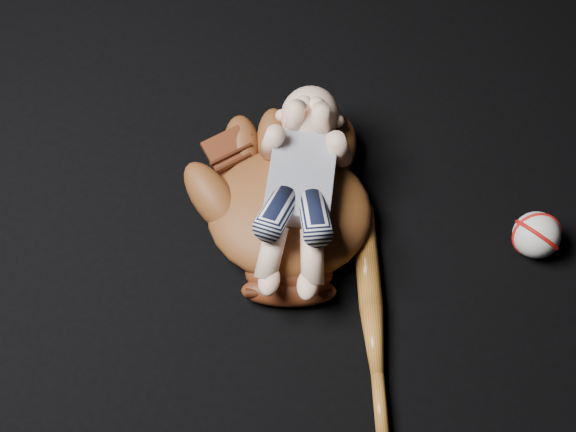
{
  "coord_description": "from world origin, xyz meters",
  "views": [
    {
      "loc": [
        0.17,
        -0.71,
        1.27
      ],
      "look_at": [
        -0.07,
        -0.04,
        0.07
      ],
      "focal_mm": 50.0,
      "sensor_mm": 36.0,
      "label": 1
    }
  ],
  "objects": [
    {
      "name": "newborn_baby",
      "position": [
        -0.05,
        -0.01,
        0.13
      ],
      "size": [
        0.26,
        0.42,
        0.16
      ],
      "primitive_type": null,
      "rotation": [
        0.0,
        0.0,
        0.21
      ],
      "color": "beige",
      "rests_on": "baseball_glove"
    },
    {
      "name": "baseball_glove",
      "position": [
        -0.07,
        -0.02,
        0.06
      ],
      "size": [
        0.47,
        0.51,
        0.13
      ],
      "primitive_type": null,
      "rotation": [
        0.0,
        0.0,
        0.32
      ],
      "color": "#5C2E13",
      "rests_on": "ground"
    },
    {
      "name": "baseball_bat",
      "position": [
        0.13,
        -0.16,
        0.02
      ],
      "size": [
        0.19,
        0.42,
        0.04
      ],
      "primitive_type": null,
      "rotation": [
        0.0,
        0.0,
        0.36
      ],
      "color": "#A96220",
      "rests_on": "ground"
    },
    {
      "name": "baseball",
      "position": [
        0.35,
        0.09,
        0.04
      ],
      "size": [
        0.09,
        0.09,
        0.08
      ],
      "primitive_type": "sphere",
      "rotation": [
        0.0,
        0.0,
        -0.03
      ],
      "color": "white",
      "rests_on": "ground"
    }
  ]
}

